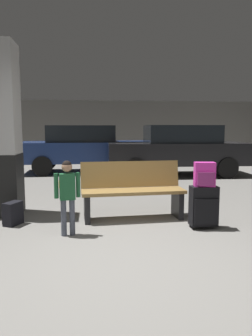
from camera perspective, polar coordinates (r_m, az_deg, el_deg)
ground_plane at (r=7.33m, az=-3.78°, el=-4.43°), size 18.00×18.00×0.10m
garage_back_wall at (r=16.04m, az=-4.99°, el=7.00°), size 18.00×0.12×2.80m
structural_pillar at (r=5.53m, az=-21.58°, el=6.18°), size 0.57×0.57×2.76m
bench at (r=5.03m, az=1.15°, el=-4.02°), size 1.63×0.63×0.89m
suitcase at (r=4.65m, az=13.76°, el=-6.65°), size 0.38×0.24×0.60m
backpack_bright at (r=4.57m, az=13.91°, el=-1.16°), size 0.30×0.22×0.34m
child at (r=4.23m, az=-10.49°, el=-3.85°), size 0.33×0.19×1.00m
backpack_dark_floor at (r=5.00m, az=-19.65°, el=-7.71°), size 0.29×0.32×0.34m
parked_car_near at (r=9.80m, az=9.16°, el=3.44°), size 4.13×1.87×1.51m
parked_car_far at (r=10.45m, az=-7.45°, el=3.69°), size 4.16×1.92×1.51m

